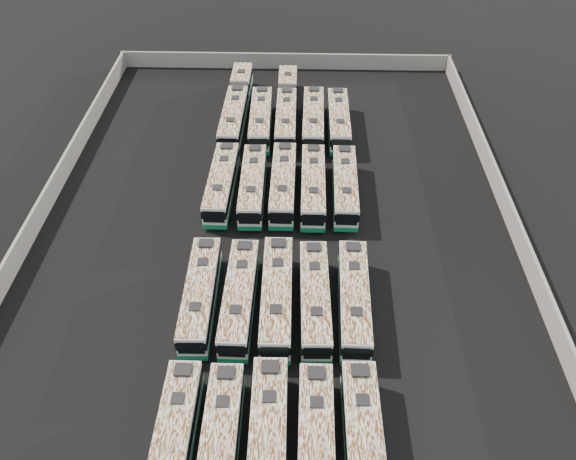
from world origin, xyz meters
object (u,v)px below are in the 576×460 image
object	(u,v)px
bus_midback_far_left	(222,183)
bus_front_far_left	(174,442)
bus_midfront_far_left	(201,295)
bus_front_far_right	(364,445)
bus_front_left	(220,446)
bus_midfront_center	(277,296)
bus_back_far_left	(236,106)
bus_midback_center	(283,184)
bus_back_right	(313,120)
bus_midfront_far_right	(354,299)
bus_midback_left	(253,185)
bus_back_far_right	(339,120)
bus_front_center	(268,443)
bus_front_right	(316,447)
bus_midfront_right	(315,299)
bus_back_center	(287,107)
bus_midback_right	(313,186)
bus_midfront_left	(240,297)
bus_midback_far_right	(345,186)
bus_back_left	(261,120)

from	to	relation	value
bus_midback_far_left	bus_front_far_left	bearing A→B (deg)	-88.74
bus_midfront_far_left	bus_front_far_right	bearing A→B (deg)	-46.47
bus_front_left	bus_midfront_center	xyz separation A→B (m)	(3.11, 12.54, 0.07)
bus_midback_far_left	bus_back_far_left	distance (m)	15.26
bus_midback_center	bus_back_right	distance (m)	12.66
bus_front_far_left	bus_front_far_right	bearing A→B (deg)	0.54
bus_front_far_right	bus_midfront_far_right	distance (m)	12.23
bus_back_far_left	bus_midback_left	bearing A→B (deg)	-77.84
bus_front_left	bus_back_far_right	bearing A→B (deg)	76.91
bus_midfront_far_left	bus_midback_left	world-z (taller)	bus_midfront_far_left
bus_front_far_left	bus_front_center	world-z (taller)	bus_front_center
bus_front_right	bus_front_far_right	bearing A→B (deg)	3.75
bus_midfront_far_right	bus_midback_center	bearing A→B (deg)	113.92
bus_midfront_right	bus_midfront_far_right	bearing A→B (deg)	-0.07
bus_midback_left	bus_back_center	xyz separation A→B (m)	(2.93, 15.32, 0.00)
bus_front_left	bus_midback_right	xyz separation A→B (m)	(6.09, 27.12, 0.03)
bus_midfront_far_right	bus_back_center	size ratio (longest dim) A/B	0.65
bus_midfront_left	bus_midfront_center	xyz separation A→B (m)	(2.98, 0.10, 0.05)
bus_back_far_left	bus_midfront_far_right	bearing A→B (deg)	-67.02
bus_midback_far_right	bus_back_center	distance (m)	16.47
bus_midback_center	bus_back_center	distance (m)	15.13
bus_front_far_right	bus_back_left	world-z (taller)	bus_back_left
bus_midback_center	bus_midfront_right	bearing A→B (deg)	-78.21
bus_front_left	bus_front_right	bearing A→B (deg)	0.55
bus_back_right	bus_back_far_right	distance (m)	2.94
bus_front_far_left	bus_midfront_right	size ratio (longest dim) A/B	0.99
bus_midfront_right	bus_midback_right	xyz separation A→B (m)	(-0.04, 14.71, 0.02)
bus_back_left	bus_front_far_left	bearing A→B (deg)	-95.61
bus_midfront_far_right	bus_midback_right	xyz separation A→B (m)	(-3.15, 14.64, 0.01)
bus_front_right	bus_back_far_right	distance (m)	39.65
bus_midback_left	bus_midfront_far_right	bearing A→B (deg)	-58.71
bus_midfront_far_left	bus_back_far_left	xyz separation A→B (m)	(0.03, 29.92, 0.06)
bus_midback_far_right	bus_midfront_far_left	bearing A→B (deg)	-128.95
bus_midfront_far_right	bus_back_left	bearing A→B (deg)	110.15
bus_back_right	bus_front_right	bearing A→B (deg)	-89.20
bus_midback_far_left	bus_front_far_right	bearing A→B (deg)	-64.68
bus_back_left	bus_front_left	bearing A→B (deg)	-91.31
bus_front_left	bus_back_right	xyz separation A→B (m)	(6.19, 39.60, 0.06)
bus_midback_right	bus_front_center	bearing A→B (deg)	-96.10
bus_midback_far_right	bus_back_far_right	xyz separation A→B (m)	(-0.12, 12.40, 0.01)
bus_midfront_right	bus_midback_left	bearing A→B (deg)	111.05
bus_midback_right	bus_back_far_left	distance (m)	17.90
bus_midfront_far_left	bus_back_left	bearing A→B (deg)	82.40
bus_front_left	bus_midfront_center	distance (m)	12.92
bus_midfront_far_left	bus_midback_left	xyz separation A→B (m)	(3.12, 14.50, -0.01)
bus_midback_center	bus_back_left	size ratio (longest dim) A/B	1.00
bus_front_far_left	bus_front_right	world-z (taller)	bus_front_right
bus_midback_left	bus_midfront_center	bearing A→B (deg)	-79.05
bus_front_far_left	bus_back_center	size ratio (longest dim) A/B	0.64
bus_midfront_left	bus_front_center	bearing A→B (deg)	-75.64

